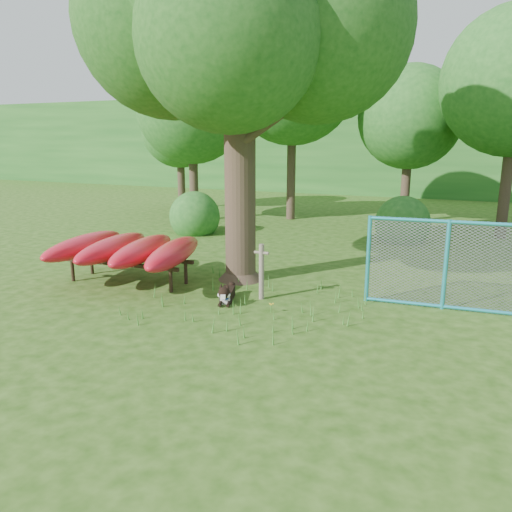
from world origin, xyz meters
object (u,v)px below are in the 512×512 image
at_px(oak_tree, 238,10).
at_px(kayak_rack, 127,249).
at_px(husky_dog, 226,294).
at_px(fence_section, 446,265).

bearing_deg(oak_tree, kayak_rack, -148.87).
bearing_deg(husky_dog, fence_section, -0.67).
relative_size(oak_tree, kayak_rack, 2.42).
height_order(oak_tree, kayak_rack, oak_tree).
height_order(oak_tree, fence_section, oak_tree).
bearing_deg(oak_tree, husky_dog, -73.10).
bearing_deg(kayak_rack, fence_section, 3.98).
distance_m(husky_dog, fence_section, 4.40).
height_order(kayak_rack, husky_dog, kayak_rack).
bearing_deg(husky_dog, oak_tree, 88.13).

